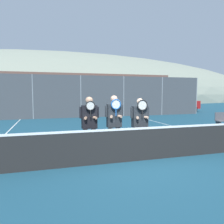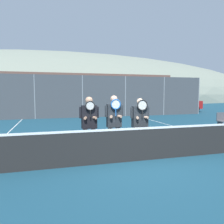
% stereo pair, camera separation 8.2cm
% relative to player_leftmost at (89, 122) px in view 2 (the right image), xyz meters
% --- Properties ---
extents(ground_plane, '(120.00, 120.00, 0.00)m').
position_rel_player_leftmost_xyz_m(ground_plane, '(1.24, -0.74, -1.03)').
color(ground_plane, navy).
extents(hill_distant, '(118.25, 65.69, 22.99)m').
position_rel_player_leftmost_xyz_m(hill_distant, '(1.24, 54.91, -1.03)').
color(hill_distant, gray).
rests_on(hill_distant, ground_plane).
extents(clubhouse_building, '(20.75, 5.50, 3.75)m').
position_rel_player_leftmost_xyz_m(clubhouse_building, '(1.30, 18.15, 0.87)').
color(clubhouse_building, beige).
rests_on(clubhouse_building, ground_plane).
extents(fence_back, '(20.18, 0.06, 3.12)m').
position_rel_player_leftmost_xyz_m(fence_back, '(1.24, 10.02, 0.53)').
color(fence_back, gray).
rests_on(fence_back, ground_plane).
extents(tennis_net, '(11.33, 0.09, 1.02)m').
position_rel_player_leftmost_xyz_m(tennis_net, '(1.24, -0.74, -0.55)').
color(tennis_net, gray).
rests_on(tennis_net, ground_plane).
extents(court_line_right_sideline, '(0.05, 16.00, 0.01)m').
position_rel_player_leftmost_xyz_m(court_line_right_sideline, '(5.45, 2.26, -1.02)').
color(court_line_right_sideline, white).
rests_on(court_line_right_sideline, ground_plane).
extents(player_leftmost, '(0.56, 0.34, 1.74)m').
position_rel_player_leftmost_xyz_m(player_leftmost, '(0.00, 0.00, 0.00)').
color(player_leftmost, '#56565B').
rests_on(player_leftmost, ground_plane).
extents(player_center_left, '(0.55, 0.34, 1.77)m').
position_rel_player_leftmost_xyz_m(player_center_left, '(0.72, -0.07, 0.01)').
color(player_center_left, '#56565B').
rests_on(player_center_left, ground_plane).
extents(player_center_right, '(0.60, 0.34, 1.68)m').
position_rel_player_leftmost_xyz_m(player_center_right, '(1.54, -0.05, -0.02)').
color(player_center_right, '#56565B').
rests_on(player_center_right, ground_plane).
extents(car_far_left, '(4.51, 1.94, 1.69)m').
position_rel_player_leftmost_xyz_m(car_far_left, '(-4.03, 12.84, -0.16)').
color(car_far_left, '#285638').
rests_on(car_far_left, ground_plane).
extents(car_left_of_center, '(4.51, 2.10, 1.73)m').
position_rel_player_leftmost_xyz_m(car_left_of_center, '(1.00, 12.42, -0.14)').
color(car_left_of_center, '#B2B7BC').
rests_on(car_left_of_center, ground_plane).
extents(car_center, '(4.58, 1.98, 1.73)m').
position_rel_player_leftmost_xyz_m(car_center, '(6.06, 12.43, -0.14)').
color(car_center, maroon).
rests_on(car_center, ground_plane).
extents(car_right_of_center, '(4.11, 1.98, 1.66)m').
position_rel_player_leftmost_xyz_m(car_right_of_center, '(10.92, 12.46, -0.17)').
color(car_right_of_center, maroon).
rests_on(car_right_of_center, ground_plane).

